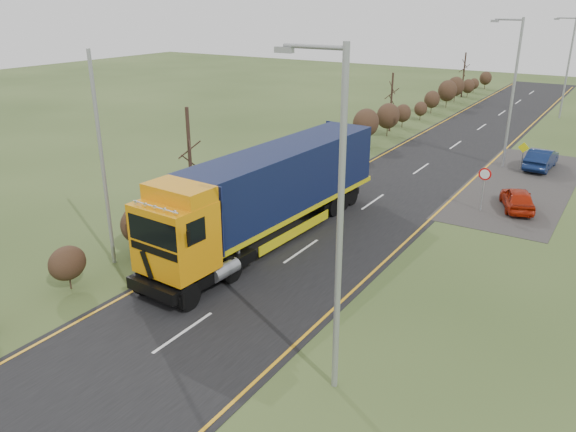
% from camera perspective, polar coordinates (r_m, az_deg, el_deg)
% --- Properties ---
extents(ground, '(160.00, 160.00, 0.00)m').
position_cam_1_polar(ground, '(22.98, -3.83, -7.15)').
color(ground, '#31441D').
rests_on(ground, ground).
extents(road, '(8.00, 120.00, 0.02)m').
position_cam_1_polar(road, '(30.88, 7.09, 0.36)').
color(road, black).
rests_on(road, ground).
extents(layby, '(6.00, 18.00, 0.02)m').
position_cam_1_polar(layby, '(38.26, 22.54, 2.99)').
color(layby, '#322E2C').
rests_on(layby, ground).
extents(lane_markings, '(7.52, 116.00, 0.01)m').
position_cam_1_polar(lane_markings, '(30.61, 6.85, 0.23)').
color(lane_markings, orange).
rests_on(lane_markings, road).
extents(hedgerow, '(2.24, 102.04, 6.05)m').
position_cam_1_polar(hedgerow, '(31.55, -4.34, 4.01)').
color(hedgerow, '#332016').
rests_on(hedgerow, ground).
extents(lorry, '(3.27, 15.98, 4.42)m').
position_cam_1_polar(lorry, '(26.43, -1.81, 2.68)').
color(lorry, black).
rests_on(lorry, ground).
extents(car_red_hatchback, '(2.64, 3.92, 1.24)m').
position_cam_1_polar(car_red_hatchback, '(33.39, 22.29, 1.62)').
color(car_red_hatchback, '#A31D08').
rests_on(car_red_hatchback, ground).
extents(car_blue_sedan, '(1.69, 4.31, 1.40)m').
position_cam_1_polar(car_blue_sedan, '(42.26, 24.33, 5.31)').
color(car_blue_sedan, '#0B193E').
rests_on(car_blue_sedan, ground).
extents(streetlight_near, '(2.11, 0.20, 9.95)m').
position_cam_1_polar(streetlight_near, '(15.06, 4.88, 0.21)').
color(streetlight_near, gray).
rests_on(streetlight_near, ground).
extents(streetlight_mid, '(2.09, 0.20, 9.84)m').
position_cam_1_polar(streetlight_mid, '(40.95, 21.77, 12.06)').
color(streetlight_mid, gray).
rests_on(streetlight_mid, ground).
extents(streetlight_far, '(2.00, 0.19, 9.44)m').
position_cam_1_polar(streetlight_far, '(61.28, 26.50, 13.70)').
color(streetlight_far, gray).
rests_on(streetlight_far, ground).
extents(left_pole, '(0.16, 0.16, 9.12)m').
position_cam_1_polar(left_pole, '(24.54, -18.35, 5.14)').
color(left_pole, gray).
rests_on(left_pole, ground).
extents(speed_sign, '(0.68, 0.10, 2.46)m').
position_cam_1_polar(speed_sign, '(32.11, 19.30, 3.39)').
color(speed_sign, gray).
rests_on(speed_sign, ground).
extents(warning_board, '(0.73, 0.11, 1.90)m').
position_cam_1_polar(warning_board, '(41.46, 22.75, 5.93)').
color(warning_board, gray).
rests_on(warning_board, ground).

